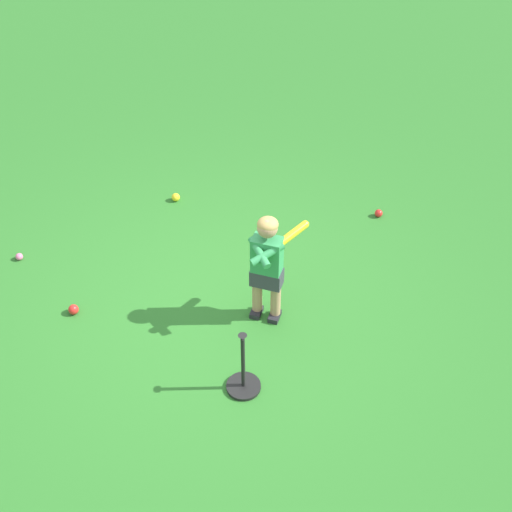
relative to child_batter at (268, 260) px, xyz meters
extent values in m
plane|color=#2D7528|center=(-0.44, 0.22, -0.65)|extent=(40.00, 40.00, 0.00)
cube|color=#232328|center=(0.05, -0.06, -0.63)|extent=(0.16, 0.17, 0.05)
cylinder|color=tan|center=(0.06, -0.05, -0.44)|extent=(0.09, 0.09, 0.34)
cube|color=#232328|center=(-0.09, 0.04, -0.63)|extent=(0.16, 0.17, 0.05)
cylinder|color=tan|center=(-0.08, 0.05, -0.44)|extent=(0.09, 0.09, 0.34)
cube|color=#383842|center=(-0.01, 0.00, -0.19)|extent=(0.31, 0.28, 0.16)
cube|color=#339351|center=(-0.01, 0.00, 0.06)|extent=(0.29, 0.27, 0.34)
sphere|color=tan|center=(-0.01, 0.00, 0.34)|extent=(0.17, 0.17, 0.17)
ellipsoid|color=tan|center=(0.00, 0.01, 0.37)|extent=(0.24, 0.24, 0.11)
sphere|color=yellow|center=(-0.09, -0.11, 0.15)|extent=(0.04, 0.04, 0.04)
cylinder|color=black|center=(-0.01, -0.07, 0.16)|extent=(0.14, 0.08, 0.05)
cylinder|color=yellow|center=(0.21, 0.03, 0.20)|extent=(0.34, 0.21, 0.11)
sphere|color=yellow|center=(0.36, 0.10, 0.22)|extent=(0.07, 0.07, 0.07)
cylinder|color=#339351|center=(-0.04, -0.10, 0.16)|extent=(0.31, 0.12, 0.14)
cylinder|color=#339351|center=(-0.10, -0.06, 0.16)|extent=(0.11, 0.31, 0.14)
sphere|color=red|center=(-1.65, 0.55, -0.60)|extent=(0.09, 0.09, 0.09)
sphere|color=pink|center=(-2.09, 1.46, -0.61)|extent=(0.07, 0.07, 0.07)
sphere|color=yellow|center=(-0.41, 1.96, -0.60)|extent=(0.09, 0.09, 0.09)
sphere|color=red|center=(1.59, 1.02, -0.61)|extent=(0.08, 0.08, 0.08)
cylinder|color=black|center=(-0.44, -0.71, -0.64)|extent=(0.28, 0.28, 0.03)
cylinder|color=black|center=(-0.44, -0.71, -0.35)|extent=(0.03, 0.03, 0.55)
cone|color=black|center=(-0.44, -0.71, -0.05)|extent=(0.07, 0.07, 0.04)
camera|label=1|loc=(-1.34, -3.87, 3.59)|focal=45.82mm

